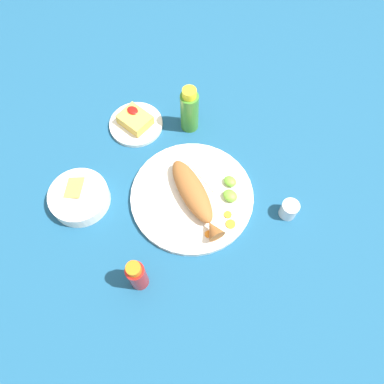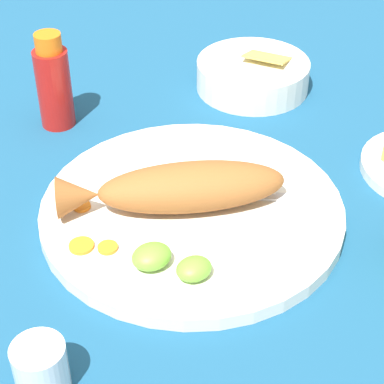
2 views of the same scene
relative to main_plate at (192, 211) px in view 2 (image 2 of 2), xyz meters
name	(u,v)px [view 2 (image 2 of 2)]	position (x,y,z in m)	size (l,w,h in m)	color
ground_plane	(192,217)	(0.00, 0.00, -0.01)	(4.00, 4.00, 0.00)	navy
main_plate	(192,211)	(0.00, 0.00, 0.00)	(0.37, 0.37, 0.02)	white
fried_fish	(178,188)	(-0.01, 0.01, 0.04)	(0.27, 0.16, 0.06)	#935628
fork_near	(269,198)	(0.09, -0.04, 0.01)	(0.16, 0.12, 0.00)	silver
fork_far	(269,223)	(0.06, -0.08, 0.01)	(0.18, 0.06, 0.00)	silver
carrot_slice_near	(82,206)	(-0.12, 0.06, 0.01)	(0.02, 0.02, 0.00)	orange
carrot_slice_mid	(82,247)	(-0.14, 0.00, 0.01)	(0.03, 0.03, 0.00)	orange
carrot_slice_far	(108,247)	(-0.12, -0.02, 0.01)	(0.02, 0.02, 0.00)	orange
lime_wedge_main	(152,256)	(-0.09, -0.07, 0.02)	(0.04, 0.04, 0.02)	#6BB233
lime_wedge_side	(194,269)	(-0.06, -0.10, 0.02)	(0.04, 0.03, 0.02)	#6BB233
hot_sauce_bottle_red	(54,84)	(-0.06, 0.28, 0.06)	(0.05, 0.05, 0.14)	#B21914
salt_cup	(42,371)	(-0.25, -0.14, 0.02)	(0.05, 0.05, 0.06)	silver
guacamole_bowl	(253,73)	(0.25, 0.22, 0.02)	(0.18, 0.18, 0.06)	white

